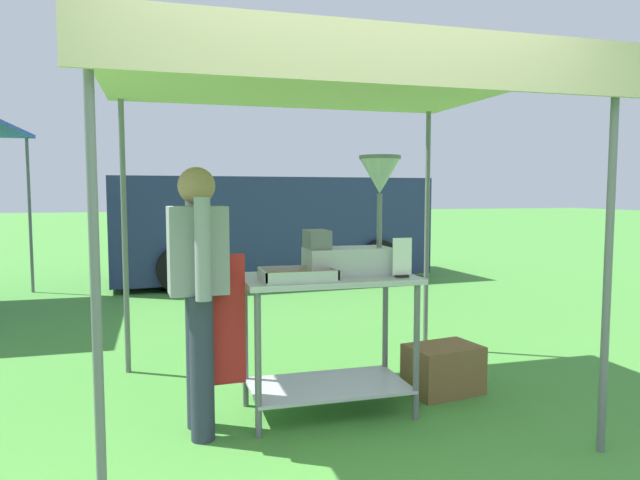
{
  "coord_description": "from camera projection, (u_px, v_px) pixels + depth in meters",
  "views": [
    {
      "loc": [
        -0.9,
        -2.39,
        1.47
      ],
      "look_at": [
        0.15,
        1.37,
        1.14
      ],
      "focal_mm": 32.3,
      "sensor_mm": 36.0,
      "label": 1
    }
  ],
  "objects": [
    {
      "name": "ground_plane",
      "position": [
        225.0,
        292.0,
        8.42
      ],
      "size": [
        70.0,
        70.0,
        0.0
      ],
      "primitive_type": "plane",
      "color": "#478E38"
    },
    {
      "name": "stall_canopy",
      "position": [
        324.0,
        85.0,
        3.74
      ],
      "size": [
        2.85,
        2.43,
        2.24
      ],
      "color": "slate",
      "rests_on": "ground"
    },
    {
      "name": "donut_fryer",
      "position": [
        357.0,
        229.0,
        3.78
      ],
      "size": [
        0.64,
        0.28,
        0.78
      ],
      "color": "#B7B7BC",
      "rests_on": "donut_cart"
    },
    {
      "name": "supply_crate",
      "position": [
        443.0,
        369.0,
        4.19
      ],
      "size": [
        0.56,
        0.43,
        0.35
      ],
      "color": "brown",
      "rests_on": "ground"
    },
    {
      "name": "donut_cart",
      "position": [
        328.0,
        318.0,
        3.77
      ],
      "size": [
        1.12,
        0.63,
        0.92
      ],
      "color": "#B7B7BC",
      "rests_on": "ground"
    },
    {
      "name": "van_navy",
      "position": [
        270.0,
        226.0,
        9.73
      ],
      "size": [
        5.24,
        2.37,
        1.69
      ],
      "color": "navy",
      "rests_on": "ground"
    },
    {
      "name": "donut_tray",
      "position": [
        299.0,
        276.0,
        3.56
      ],
      "size": [
        0.45,
        0.31,
        0.07
      ],
      "color": "#B7B7BC",
      "rests_on": "donut_cart"
    },
    {
      "name": "menu_sign",
      "position": [
        402.0,
        260.0,
        3.67
      ],
      "size": [
        0.13,
        0.05,
        0.25
      ],
      "color": "black",
      "rests_on": "donut_cart"
    },
    {
      "name": "vendor",
      "position": [
        199.0,
        286.0,
        3.43
      ],
      "size": [
        0.46,
        0.53,
        1.61
      ],
      "color": "#2D3347",
      "rests_on": "ground"
    }
  ]
}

